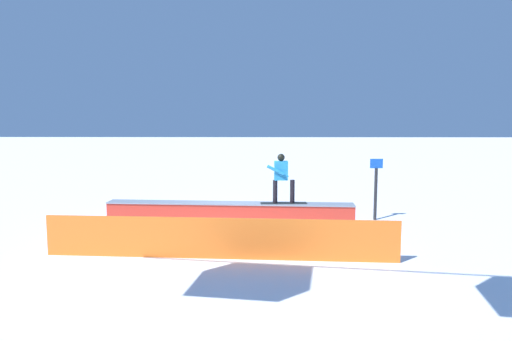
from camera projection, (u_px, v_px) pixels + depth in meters
The scene contains 5 objects.
ground_plane at pixel (230, 224), 14.27m from camera, with size 120.00×120.00×0.00m, color white.
grind_box at pixel (230, 215), 14.23m from camera, with size 7.60×1.03×0.69m.
snowboarder at pixel (282, 176), 13.96m from camera, with size 1.42×0.46×1.51m.
safety_fence at pixel (219, 238), 10.79m from camera, with size 8.31×0.06×0.97m, color orange.
trail_marker at pixel (376, 187), 14.80m from camera, with size 0.40×0.10×1.98m.
Camera 1 is at (-1.01, 13.96, 3.32)m, focal length 32.48 mm.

